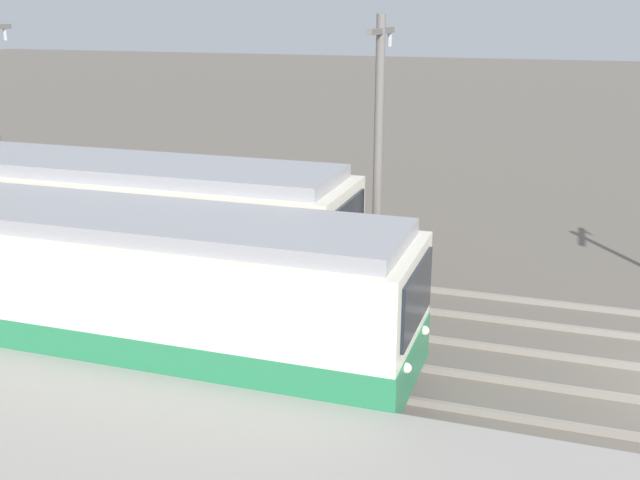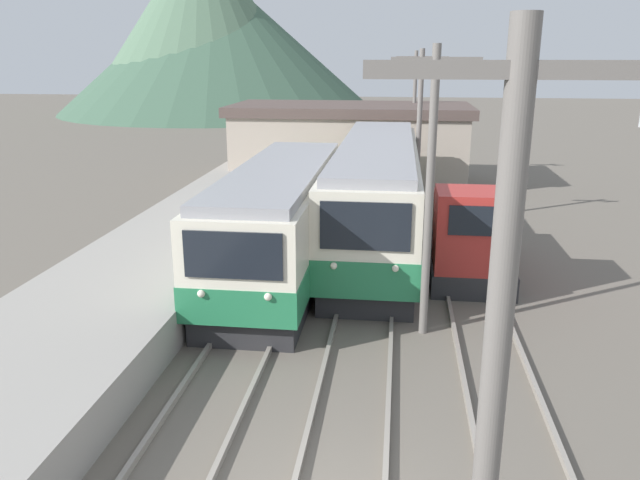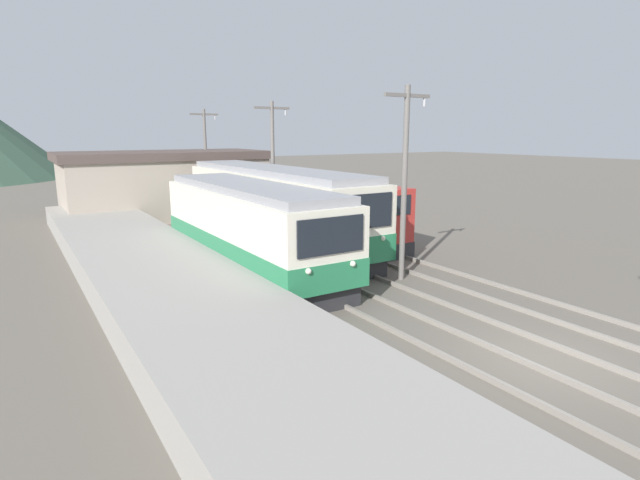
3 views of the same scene
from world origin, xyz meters
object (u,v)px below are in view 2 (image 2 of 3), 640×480
at_px(catenary_mast_near, 489,450).
at_px(catenary_mast_far, 419,132).
at_px(catenary_mast_mid, 430,184).
at_px(catenary_mast_distant, 414,110).
at_px(shunting_locomotive, 468,236).
at_px(commuter_train_left, 281,225).
at_px(commuter_train_center, 376,198).

height_order(catenary_mast_near, catenary_mast_far, same).
distance_m(catenary_mast_near, catenary_mast_mid, 10.30).
height_order(catenary_mast_near, catenary_mast_mid, same).
relative_size(catenary_mast_near, catenary_mast_distant, 1.00).
bearing_deg(shunting_locomotive, catenary_mast_distant, 95.38).
bearing_deg(catenary_mast_mid, catenary_mast_far, 90.00).
xyz_separation_m(commuter_train_left, catenary_mast_mid, (4.31, -3.87, 2.17)).
bearing_deg(commuter_train_left, catenary_mast_near, -73.08).
xyz_separation_m(commuter_train_center, catenary_mast_mid, (1.51, -7.49, 2.04)).
xyz_separation_m(commuter_train_left, commuter_train_center, (2.80, 3.63, 0.13)).
height_order(commuter_train_left, catenary_mast_far, catenary_mast_far).
relative_size(commuter_train_left, catenary_mast_distant, 1.65).
height_order(commuter_train_left, catenary_mast_mid, catenary_mast_mid).
relative_size(commuter_train_left, catenary_mast_far, 1.65).
height_order(catenary_mast_far, catenary_mast_distant, same).
bearing_deg(shunting_locomotive, catenary_mast_far, 105.03).
distance_m(commuter_train_center, shunting_locomotive, 4.11).
xyz_separation_m(catenary_mast_mid, catenary_mast_distant, (0.00, 20.60, 0.00)).
relative_size(catenary_mast_near, catenary_mast_far, 1.00).
xyz_separation_m(commuter_train_left, catenary_mast_distant, (4.31, 16.73, 2.17)).
height_order(shunting_locomotive, catenary_mast_near, catenary_mast_near).
distance_m(shunting_locomotive, catenary_mast_near, 15.33).
bearing_deg(catenary_mast_near, shunting_locomotive, 84.33).
distance_m(catenary_mast_far, catenary_mast_distant, 10.30).
bearing_deg(commuter_train_left, catenary_mast_far, 56.19).
distance_m(commuter_train_left, shunting_locomotive, 5.88).
height_order(shunting_locomotive, catenary_mast_distant, catenary_mast_distant).
bearing_deg(catenary_mast_distant, catenary_mast_mid, -90.00).
relative_size(commuter_train_center, shunting_locomotive, 2.55).
xyz_separation_m(shunting_locomotive, catenary_mast_distant, (-1.49, 15.86, 2.57)).
bearing_deg(catenary_mast_mid, shunting_locomotive, 72.52).
bearing_deg(catenary_mast_far, catenary_mast_mid, -90.00).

